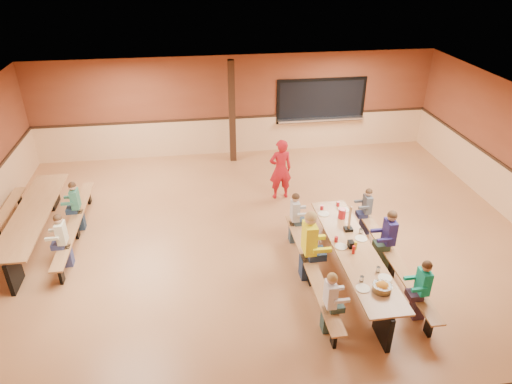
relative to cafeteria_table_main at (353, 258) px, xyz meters
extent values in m
plane|color=#9F633C|center=(-1.52, 1.50, -0.53)|extent=(12.00, 12.00, 0.00)
cube|color=brown|center=(-1.52, 6.50, 0.97)|extent=(12.00, 0.04, 3.00)
cube|color=white|center=(-1.52, 1.50, 2.47)|extent=(12.00, 10.00, 0.04)
cube|color=black|center=(1.08, 6.47, 1.02)|extent=(2.60, 0.06, 1.20)
cube|color=silver|center=(1.08, 6.38, 0.45)|extent=(2.70, 0.28, 0.06)
cube|color=black|center=(-1.72, 5.90, 0.97)|extent=(0.18, 0.18, 3.00)
cube|color=#A56F41|center=(0.00, 0.00, 0.19)|extent=(0.75, 3.60, 0.04)
cube|color=black|center=(0.00, -1.55, -0.18)|extent=(0.08, 0.60, 0.70)
cube|color=black|center=(0.00, 1.55, -0.18)|extent=(0.08, 0.60, 0.70)
cube|color=#A56F41|center=(-0.83, 0.00, -0.09)|extent=(0.26, 3.60, 0.04)
cube|color=black|center=(-0.83, 0.00, -0.32)|extent=(0.06, 0.18, 0.41)
cube|color=#A56F41|center=(0.82, 0.00, -0.09)|extent=(0.26, 3.60, 0.04)
cube|color=black|center=(0.82, 0.00, -0.32)|extent=(0.06, 0.18, 0.41)
cube|color=#A56F41|center=(-6.42, 2.29, 0.19)|extent=(0.75, 3.60, 0.04)
cube|color=black|center=(-6.42, 0.74, -0.18)|extent=(0.08, 0.60, 0.70)
cube|color=black|center=(-6.42, 3.84, -0.18)|extent=(0.08, 0.60, 0.70)
cube|color=#A56F41|center=(-5.59, 2.29, -0.09)|extent=(0.26, 3.60, 0.04)
cube|color=black|center=(-5.59, 2.29, -0.32)|extent=(0.06, 0.18, 0.41)
imported|color=red|center=(-0.76, 3.44, 0.27)|extent=(0.61, 0.43, 1.60)
cylinder|color=#AD171E|center=(0.09, 1.10, 0.32)|extent=(0.16, 0.16, 0.22)
cube|color=black|center=(-0.05, 0.07, 0.28)|extent=(0.10, 0.14, 0.13)
cylinder|color=yellow|center=(0.01, -0.01, 0.30)|extent=(0.06, 0.06, 0.17)
cylinder|color=#B2140F|center=(-0.07, -0.13, 0.30)|extent=(0.06, 0.06, 0.17)
cube|color=black|center=(0.08, 0.63, 0.24)|extent=(0.16, 0.16, 0.06)
cube|color=#A56F41|center=(0.08, 0.63, 0.52)|extent=(0.02, 0.09, 0.50)
camera|label=1|loc=(-2.86, -6.68, 5.33)|focal=32.00mm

